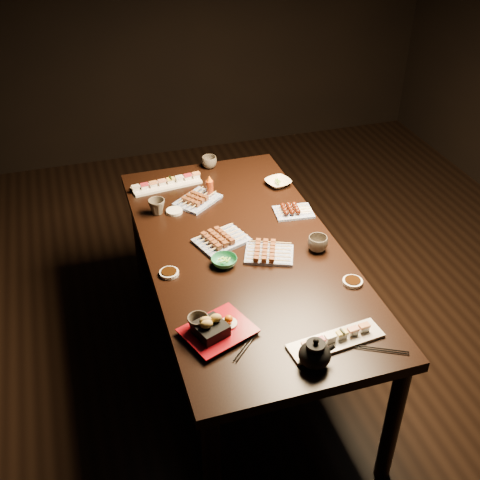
% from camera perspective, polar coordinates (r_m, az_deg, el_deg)
% --- Properties ---
extents(ground, '(5.00, 5.00, 0.00)m').
position_cam_1_polar(ground, '(3.52, 6.27, -8.63)').
color(ground, black).
rests_on(ground, ground).
extents(dining_table, '(0.95, 1.82, 0.75)m').
position_cam_1_polar(dining_table, '(3.08, 0.28, -6.56)').
color(dining_table, black).
rests_on(dining_table, ground).
extents(sushi_platter_near, '(0.40, 0.15, 0.05)m').
position_cam_1_polar(sushi_platter_near, '(2.38, 9.09, -9.12)').
color(sushi_platter_near, white).
rests_on(sushi_platter_near, dining_table).
extents(sushi_platter_far, '(0.40, 0.16, 0.05)m').
position_cam_1_polar(sushi_platter_far, '(3.36, -6.99, 5.45)').
color(sushi_platter_far, white).
rests_on(sushi_platter_far, dining_table).
extents(yakitori_plate_center, '(0.28, 0.24, 0.06)m').
position_cam_1_polar(yakitori_plate_center, '(2.88, -1.77, 0.32)').
color(yakitori_plate_center, '#828EB6').
rests_on(yakitori_plate_center, dining_table).
extents(yakitori_plate_right, '(0.27, 0.23, 0.06)m').
position_cam_1_polar(yakitori_plate_right, '(2.79, 2.79, -1.03)').
color(yakitori_plate_right, '#828EB6').
rests_on(yakitori_plate_right, dining_table).
extents(yakitori_plate_left, '(0.28, 0.27, 0.06)m').
position_cam_1_polar(yakitori_plate_left, '(3.20, -4.06, 4.09)').
color(yakitori_plate_left, '#828EB6').
rests_on(yakitori_plate_left, dining_table).
extents(tsukune_plate, '(0.21, 0.16, 0.05)m').
position_cam_1_polar(tsukune_plate, '(3.11, 5.10, 2.93)').
color(tsukune_plate, '#828EB6').
rests_on(tsukune_plate, dining_table).
extents(edamame_bowl_green, '(0.15, 0.15, 0.04)m').
position_cam_1_polar(edamame_bowl_green, '(2.74, -1.51, -2.03)').
color(edamame_bowl_green, '#297D51').
rests_on(edamame_bowl_green, dining_table).
extents(edamame_bowl_cream, '(0.17, 0.17, 0.03)m').
position_cam_1_polar(edamame_bowl_cream, '(3.35, 3.63, 5.45)').
color(edamame_bowl_cream, beige).
rests_on(edamame_bowl_cream, dining_table).
extents(tempura_tray, '(0.32, 0.29, 0.10)m').
position_cam_1_polar(tempura_tray, '(2.37, -2.12, -8.01)').
color(tempura_tray, black).
rests_on(tempura_tray, dining_table).
extents(teacup_near_left, '(0.11, 0.11, 0.08)m').
position_cam_1_polar(teacup_near_left, '(2.39, -3.98, -8.02)').
color(teacup_near_left, '#4B433A').
rests_on(teacup_near_left, dining_table).
extents(teacup_mid_right, '(0.10, 0.10, 0.07)m').
position_cam_1_polar(teacup_mid_right, '(2.84, 7.38, -0.35)').
color(teacup_mid_right, '#4B433A').
rests_on(teacup_mid_right, dining_table).
extents(teacup_far_left, '(0.09, 0.09, 0.08)m').
position_cam_1_polar(teacup_far_left, '(3.11, -7.89, 3.15)').
color(teacup_far_left, '#4B433A').
rests_on(teacup_far_left, dining_table).
extents(teacup_far_right, '(0.10, 0.10, 0.07)m').
position_cam_1_polar(teacup_far_right, '(3.53, -2.94, 7.38)').
color(teacup_far_right, '#4B433A').
rests_on(teacup_far_right, dining_table).
extents(teapot, '(0.15, 0.15, 0.12)m').
position_cam_1_polar(teapot, '(2.26, 7.12, -10.50)').
color(teapot, black).
rests_on(teapot, dining_table).
extents(condiment_bottle, '(0.05, 0.05, 0.12)m').
position_cam_1_polar(condiment_bottle, '(3.23, -2.90, 5.15)').
color(condiment_bottle, maroon).
rests_on(condiment_bottle, dining_table).
extents(sauce_dish_west, '(0.10, 0.10, 0.02)m').
position_cam_1_polar(sauce_dish_west, '(2.70, -6.73, -3.13)').
color(sauce_dish_west, white).
rests_on(sauce_dish_west, dining_table).
extents(sauce_dish_east, '(0.09, 0.09, 0.01)m').
position_cam_1_polar(sauce_dish_east, '(3.13, 6.13, 2.77)').
color(sauce_dish_east, white).
rests_on(sauce_dish_east, dining_table).
extents(sauce_dish_se, '(0.12, 0.12, 0.02)m').
position_cam_1_polar(sauce_dish_se, '(2.68, 10.62, -3.92)').
color(sauce_dish_se, white).
rests_on(sauce_dish_se, dining_table).
extents(sauce_dish_nw, '(0.10, 0.10, 0.01)m').
position_cam_1_polar(sauce_dish_nw, '(3.13, -6.24, 2.73)').
color(sauce_dish_nw, white).
rests_on(sauce_dish_nw, dining_table).
extents(chopsticks_near, '(0.16, 0.15, 0.01)m').
position_cam_1_polar(chopsticks_near, '(2.35, 0.67, -9.90)').
color(chopsticks_near, black).
rests_on(chopsticks_near, dining_table).
extents(chopsticks_se, '(0.19, 0.11, 0.01)m').
position_cam_1_polar(chopsticks_se, '(2.40, 13.30, -10.11)').
color(chopsticks_se, black).
rests_on(chopsticks_se, dining_table).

